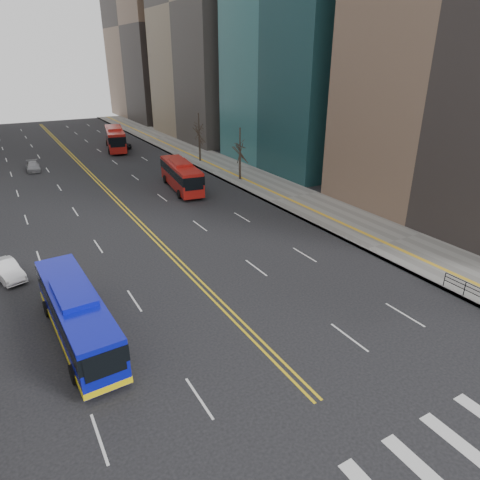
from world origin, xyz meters
The scene contains 10 objects.
sidewalk_right centered at (17.50, 45.00, 0.07)m, with size 7.00×130.00×0.15m, color slate.
centerline centered at (0.00, 55.00, 0.01)m, with size 0.55×100.00×0.01m.
street_trees centered at (-7.18, 34.55, 4.87)m, with size 35.20×47.20×7.60m.
blue_bus centered at (-8.54, 15.52, 1.67)m, with size 2.91×10.95×3.19m.
red_bus_near centered at (7.92, 39.93, 1.88)m, with size 3.83×10.82×3.38m.
red_bus_far centered at (7.52, 67.42, 2.05)m, with size 4.94×11.99×3.69m.
car_white centered at (-11.64, 25.54, 0.66)m, with size 1.40×4.00×1.32m, color white.
car_dark_mid centered at (8.57, 39.11, 0.71)m, with size 1.67×4.15×1.41m, color black.
car_silver centered at (-6.42, 58.50, 0.61)m, with size 1.72×4.23×1.23m, color gray.
car_dark_far centered at (8.60, 67.83, 0.60)m, with size 1.98×4.30×1.20m, color black.
Camera 1 is at (-10.75, -6.31, 14.76)m, focal length 32.00 mm.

